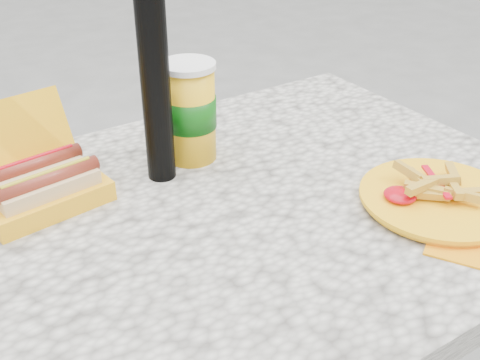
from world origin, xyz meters
TOP-DOWN VIEW (x-y plane):
  - picnic_table at (0.00, 0.00)m, footprint 1.20×0.80m
  - hotdog_box at (-0.21, 0.19)m, footprint 0.22×0.21m
  - fries_plate at (0.34, -0.19)m, footprint 0.28×0.39m
  - soda_cup at (0.08, 0.19)m, footprint 0.10×0.10m

SIDE VIEW (x-z plane):
  - picnic_table at x=0.00m, z-range 0.27..1.02m
  - fries_plate at x=0.34m, z-range 0.74..0.79m
  - hotdog_box at x=-0.21m, z-range 0.71..0.86m
  - soda_cup at x=0.08m, z-range 0.75..0.94m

